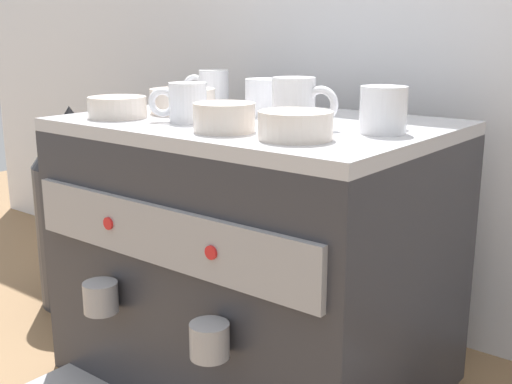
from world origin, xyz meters
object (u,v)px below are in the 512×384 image
ceramic_cup_1 (383,110)px  ceramic_bowl_2 (224,118)px  ceramic_cup_2 (296,103)px  ceramic_bowl_0 (295,126)px  ceramic_bowl_1 (183,101)px  ceramic_cup_0 (212,87)px  ceramic_bowl_3 (117,108)px  ceramic_cup_4 (266,97)px  ceramic_cup_3 (185,102)px  coffee_grinder (77,207)px  espresso_machine (255,254)px

ceramic_cup_1 → ceramic_bowl_2: ceramic_cup_1 is taller
ceramic_cup_2 → ceramic_bowl_2: size_ratio=1.16×
ceramic_bowl_0 → ceramic_bowl_1: bearing=161.3°
ceramic_cup_0 → ceramic_bowl_3: size_ratio=0.92×
ceramic_cup_4 → ceramic_bowl_2: (0.07, -0.19, -0.01)m
ceramic_cup_2 → ceramic_cup_3: ceramic_cup_2 is taller
ceramic_bowl_2 → ceramic_cup_0: bearing=135.1°
ceramic_cup_2 → ceramic_bowl_2: (-0.06, -0.10, -0.02)m
ceramic_cup_4 → ceramic_bowl_3: bearing=-134.1°
ceramic_cup_1 → coffee_grinder: size_ratio=0.23×
espresso_machine → ceramic_cup_1: size_ratio=5.91×
ceramic_bowl_3 → ceramic_cup_2: bearing=17.4°
espresso_machine → ceramic_cup_4: ceramic_cup_4 is taller
ceramic_cup_2 → ceramic_cup_4: size_ratio=1.03×
espresso_machine → ceramic_cup_2: bearing=-14.9°
ceramic_bowl_3 → coffee_grinder: ceramic_bowl_3 is taller
ceramic_cup_2 → espresso_machine: bearing=165.1°
ceramic_cup_3 → ceramic_bowl_1: size_ratio=0.74×
coffee_grinder → ceramic_bowl_2: bearing=-13.3°
espresso_machine → ceramic_bowl_3: size_ratio=6.23×
ceramic_cup_0 → coffee_grinder: (-0.30, -0.13, -0.28)m
espresso_machine → ceramic_bowl_3: bearing=-148.6°
ceramic_bowl_2 → ceramic_bowl_0: bearing=4.3°
espresso_machine → ceramic_cup_4: 0.28m
ceramic_bowl_0 → ceramic_bowl_3: bearing=-179.2°
ceramic_bowl_0 → ceramic_bowl_2: bearing=-175.7°
espresso_machine → ceramic_bowl_3: (-0.20, -0.12, 0.26)m
ceramic_cup_3 → ceramic_bowl_2: size_ratio=0.95×
ceramic_cup_0 → ceramic_bowl_1: bearing=-66.9°
ceramic_bowl_2 → coffee_grinder: ceramic_bowl_2 is taller
ceramic_bowl_3 → coffee_grinder: (-0.32, 0.13, -0.26)m
espresso_machine → coffee_grinder: 0.53m
ceramic_cup_2 → ceramic_bowl_1: (-0.27, 0.02, -0.02)m
ceramic_cup_1 → ceramic_cup_2: 0.14m
espresso_machine → ceramic_cup_3: ceramic_cup_3 is taller
ceramic_cup_4 → coffee_grinder: 0.58m
ceramic_bowl_2 → coffee_grinder: size_ratio=0.20×
ceramic_cup_2 → ceramic_bowl_0: ceramic_cup_2 is taller
ceramic_cup_3 → coffee_grinder: size_ratio=0.19×
ceramic_cup_4 → ceramic_bowl_0: 0.26m
ceramic_bowl_1 → ceramic_bowl_3: ceramic_bowl_1 is taller
ceramic_cup_3 → ceramic_bowl_2: bearing=-17.7°
ceramic_cup_0 → ceramic_cup_3: size_ratio=1.05×
ceramic_cup_2 → ceramic_bowl_3: ceramic_cup_2 is taller
ceramic_cup_0 → espresso_machine: bearing=-32.1°
ceramic_cup_4 → coffee_grinder: bearing=-173.8°
coffee_grinder → ceramic_bowl_0: bearing=-10.3°
espresso_machine → ceramic_cup_2: 0.30m
ceramic_cup_4 → espresso_machine: bearing=-69.3°
ceramic_cup_0 → ceramic_bowl_3: ceramic_cup_0 is taller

